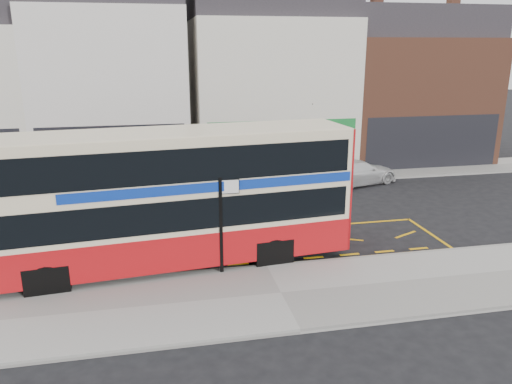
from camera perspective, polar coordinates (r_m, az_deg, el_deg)
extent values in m
plane|color=black|center=(16.92, 0.92, -8.30)|extent=(120.00, 120.00, 0.00)
cube|color=#9F9C96|center=(14.89, 2.87, -11.65)|extent=(40.00, 4.00, 0.15)
cube|color=gray|center=(16.56, 1.20, -8.59)|extent=(40.00, 0.15, 0.15)
cube|color=#9F9C96|center=(27.14, -4.10, 1.41)|extent=(50.00, 3.00, 0.15)
cube|color=silver|center=(30.19, -15.91, 10.90)|extent=(8.00, 8.00, 9.00)
cube|color=black|center=(26.68, -15.98, 3.92)|extent=(7.36, 0.06, 3.20)
cube|color=black|center=(26.74, -15.95, 3.52)|extent=(5.60, 0.04, 2.00)
cube|color=silver|center=(30.91, 1.30, 11.15)|extent=(9.00, 8.00, 8.50)
cube|color=#28262B|center=(30.87, 1.37, 20.71)|extent=(9.00, 7.20, 1.80)
cube|color=#15762D|center=(27.46, 3.11, 4.88)|extent=(8.28, 0.06, 3.20)
cube|color=black|center=(27.52, 3.10, 4.48)|extent=(6.30, 0.04, 2.00)
cube|color=brown|center=(34.10, 16.45, 10.15)|extent=(9.00, 8.00, 7.50)
cube|color=#28262B|center=(33.96, 17.11, 17.95)|extent=(9.00, 7.20, 1.80)
cube|color=brown|center=(34.29, 21.65, 19.71)|extent=(0.60, 0.60, 1.20)
cube|color=black|center=(30.96, 19.53, 5.27)|extent=(8.28, 0.06, 3.20)
cube|color=black|center=(31.01, 19.47, 4.92)|extent=(6.30, 0.04, 2.00)
cube|color=beige|center=(16.29, -9.13, -0.36)|extent=(11.46, 3.63, 4.15)
cube|color=#B00E13|center=(16.78, -8.89, -5.30)|extent=(11.50, 3.68, 1.13)
cube|color=#B00E13|center=(17.89, 8.94, 1.17)|extent=(0.31, 2.59, 4.15)
cube|color=black|center=(16.37, -9.08, -1.30)|extent=(11.02, 3.65, 0.97)
cube|color=black|center=(15.98, -9.33, 3.96)|extent=(11.02, 3.65, 1.02)
cube|color=#0E309D|center=(16.31, -5.65, 1.76)|extent=(9.22, 3.47, 0.31)
cube|color=beige|center=(15.83, -9.46, 6.67)|extent=(11.45, 3.53, 0.12)
cylinder|color=black|center=(15.87, -22.77, -9.38)|extent=(1.05, 0.38, 1.02)
cylinder|color=black|center=(17.99, -22.15, -6.26)|extent=(1.05, 0.38, 1.02)
cylinder|color=black|center=(16.53, 2.08, -6.98)|extent=(1.05, 0.38, 1.02)
cylinder|color=black|center=(18.58, -0.27, -4.27)|extent=(1.05, 0.38, 1.02)
cube|color=black|center=(15.53, -4.03, -3.86)|extent=(0.11, 0.11, 3.11)
cube|color=white|center=(15.18, -2.96, 0.62)|extent=(0.56, 0.05, 0.46)
cube|color=white|center=(15.45, -4.09, -2.33)|extent=(0.36, 0.04, 0.52)
imported|color=#BBBAC0|center=(25.05, -26.82, -0.29)|extent=(3.90, 1.89, 1.28)
imported|color=#393B40|center=(24.65, -6.57, 1.45)|extent=(4.68, 1.80, 1.52)
imported|color=silver|center=(26.83, 11.42, 2.25)|extent=(4.91, 3.13, 1.33)
cylinder|color=#322016|center=(28.90, 6.13, 4.10)|extent=(0.24, 0.24, 1.92)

